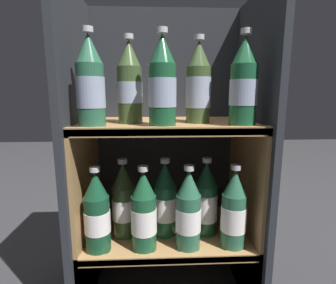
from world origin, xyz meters
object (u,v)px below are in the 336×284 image
object	(u,v)px
bottle_lower_front_2	(188,212)
bottle_lower_front_0	(97,214)
bottle_upper_back_1	(198,86)
bottle_lower_front_3	(234,211)
bottle_upper_front_2	(244,84)
bottle_lower_back_1	(165,201)
bottle_lower_front_1	(144,213)
bottle_upper_front_1	(162,85)
bottle_upper_back_0	(130,85)
bottle_upper_front_0	(90,85)
bottle_lower_back_2	(206,201)
bottle_lower_back_0	(124,202)

from	to	relation	value
bottle_lower_front_2	bottle_lower_front_0	bearing A→B (deg)	180.00
bottle_upper_back_1	bottle_lower_front_3	distance (m)	0.38
bottle_lower_front_3	bottle_upper_front_2	bearing A→B (deg)	0.00
bottle_lower_front_3	bottle_lower_back_1	xyz separation A→B (m)	(-0.20, 0.08, -0.00)
bottle_lower_front_1	bottle_lower_front_3	xyz separation A→B (m)	(0.26, 0.00, -0.00)
bottle_lower_front_3	bottle_lower_back_1	bearing A→B (deg)	157.53
bottle_upper_front_1	bottle_lower_front_3	xyz separation A→B (m)	(0.21, 0.00, -0.36)
bottle_upper_back_1	bottle_lower_front_1	xyz separation A→B (m)	(-0.16, -0.08, -0.36)
bottle_upper_back_0	bottle_lower_back_1	world-z (taller)	bottle_upper_back_0
bottle_lower_front_1	bottle_lower_back_1	world-z (taller)	same
bottle_upper_front_0	bottle_lower_front_0	distance (m)	0.36
bottle_lower_front_2	bottle_lower_back_2	size ratio (longest dim) A/B	1.00
bottle_upper_back_1	bottle_lower_front_0	size ratio (longest dim) A/B	1.00
bottle_lower_back_1	bottle_lower_back_2	distance (m)	0.13
bottle_lower_back_1	bottle_lower_back_2	size ratio (longest dim) A/B	1.00
bottle_upper_front_0	bottle_lower_front_2	distance (m)	0.44
bottle_upper_front_0	bottle_lower_front_0	xyz separation A→B (m)	(-0.00, 0.00, -0.36)
bottle_upper_front_1	bottle_upper_back_0	bearing A→B (deg)	138.79
bottle_upper_front_0	bottle_lower_front_2	xyz separation A→B (m)	(0.26, 0.00, -0.36)
bottle_upper_front_0	bottle_lower_back_1	bearing A→B (deg)	22.62
bottle_lower_back_1	bottle_upper_back_0	bearing A→B (deg)	180.00
bottle_lower_front_3	bottle_lower_back_2	bearing A→B (deg)	129.20
bottle_upper_front_0	bottle_lower_back_2	bearing A→B (deg)	14.03
bottle_lower_front_0	bottle_lower_back_2	xyz separation A→B (m)	(0.33, 0.08, -0.00)
bottle_lower_front_0	bottle_lower_back_0	distance (m)	0.10
bottle_lower_back_1	bottle_upper_front_0	bearing A→B (deg)	-157.38
bottle_upper_back_0	bottle_lower_back_0	bearing A→B (deg)	180.00
bottle_upper_back_1	bottle_lower_back_1	xyz separation A→B (m)	(-0.10, -0.00, -0.36)
bottle_lower_front_3	bottle_lower_front_0	bearing A→B (deg)	180.00
bottle_upper_back_0	bottle_lower_back_1	distance (m)	0.38
bottle_lower_back_2	bottle_lower_back_0	bearing A→B (deg)	-180.00
bottle_upper_front_1	bottle_upper_front_2	distance (m)	0.22
bottle_upper_back_0	bottle_lower_back_2	world-z (taller)	bottle_upper_back_0
bottle_upper_front_0	bottle_lower_front_2	world-z (taller)	bottle_upper_front_0
bottle_lower_front_3	bottle_lower_back_0	bearing A→B (deg)	166.02
bottle_upper_front_0	bottle_upper_back_1	distance (m)	0.30
bottle_upper_front_2	bottle_lower_back_2	distance (m)	0.38
bottle_upper_front_1	bottle_lower_front_2	world-z (taller)	bottle_upper_front_1
bottle_upper_front_2	bottle_lower_front_3	world-z (taller)	bottle_upper_front_2
bottle_lower_front_0	bottle_lower_front_3	size ratio (longest dim) A/B	1.00
bottle_upper_front_1	bottle_lower_back_2	xyz separation A→B (m)	(0.14, 0.08, -0.36)
bottle_lower_front_0	bottle_lower_front_3	world-z (taller)	same
bottle_lower_front_2	bottle_lower_front_3	size ratio (longest dim) A/B	1.00
bottle_lower_front_0	bottle_lower_back_0	bearing A→B (deg)	50.86
bottle_lower_front_1	bottle_upper_front_1	bearing A→B (deg)	-0.00
bottle_lower_back_2	bottle_lower_front_1	bearing A→B (deg)	-157.28
bottle_lower_front_0	bottle_lower_back_1	bearing A→B (deg)	22.50
bottle_upper_front_2	bottle_lower_front_3	bearing A→B (deg)	180.00
bottle_lower_back_0	bottle_lower_back_2	distance (m)	0.26
bottle_upper_front_2	bottle_upper_back_0	distance (m)	0.32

